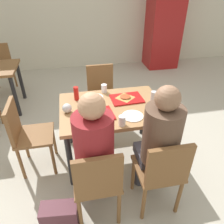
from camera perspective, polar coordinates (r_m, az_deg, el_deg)
name	(u,v)px	position (r m, az deg, el deg)	size (l,w,h in m)	color
ground_plane	(112,155)	(2.84, 0.00, -11.24)	(10.00, 10.00, 0.02)	#B2AD9E
back_wall	(83,2)	(5.24, -7.67, 26.56)	(10.00, 0.10, 2.80)	beige
main_table	(112,114)	(2.44, 0.00, -0.45)	(1.13, 0.83, 0.72)	#9E7247
chair_near_left	(97,181)	(1.89, -3.88, -17.61)	(0.40, 0.40, 0.87)	brown
chair_near_right	(162,171)	(2.01, 12.90, -14.78)	(0.40, 0.40, 0.87)	brown
chair_far_side	(101,91)	(3.17, -2.83, 5.62)	(0.40, 0.40, 0.87)	brown
chair_left_end	(26,132)	(2.53, -21.67, -4.92)	(0.40, 0.40, 0.87)	brown
person_in_red	(94,148)	(1.81, -4.80, -9.25)	(0.32, 0.42, 1.28)	#383842
person_in_brown_jacket	(159,139)	(1.93, 12.23, -6.86)	(0.32, 0.42, 1.28)	#383842
tray_red_near	(96,115)	(2.24, -4.26, -0.80)	(0.36, 0.26, 0.02)	#B21414
tray_red_far	(127,99)	(2.53, 3.87, 3.51)	(0.36, 0.26, 0.02)	#B21414
paper_plate_center	(94,98)	(2.56, -4.75, 3.76)	(0.22, 0.22, 0.01)	white
paper_plate_near_edge	(133,116)	(2.23, 5.42, -1.02)	(0.22, 0.22, 0.01)	white
pizza_slice_a	(93,115)	(2.21, -4.89, -0.76)	(0.25, 0.23, 0.02)	#C68C47
pizza_slice_b	(125,97)	(2.52, 3.47, 3.96)	(0.19, 0.18, 0.02)	#C68C47
plastic_cup_a	(104,88)	(2.66, -2.09, 6.21)	(0.07, 0.07, 0.10)	white
plastic_cup_b	(122,121)	(2.08, 2.66, -2.28)	(0.07, 0.07, 0.10)	white
soda_can	(154,97)	(2.50, 10.83, 4.00)	(0.07, 0.07, 0.12)	#B7BCC6
condiment_bottle	(76,94)	(2.51, -9.33, 4.80)	(0.06, 0.06, 0.16)	red
foil_bundle	(67,108)	(2.31, -11.70, 0.99)	(0.10, 0.10, 0.10)	silver
handbag	(60,217)	(2.19, -13.45, -25.11)	(0.32, 0.16, 0.28)	#592D38
drink_fridge	(164,25)	(5.40, 13.40, 21.35)	(0.70, 0.60, 1.90)	maroon
background_chair_far	(0,64)	(4.63, -27.22, 11.05)	(0.40, 0.40, 0.87)	brown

